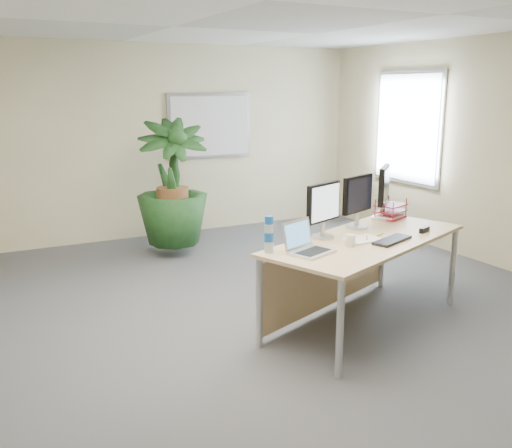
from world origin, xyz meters
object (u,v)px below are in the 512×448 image
monitor_right (358,198)px  laptop (306,245)px  monitor_left (324,207)px  desk (355,254)px  floor_plant (173,197)px

monitor_right → laptop: monitor_right is taller
monitor_left → laptop: (-0.37, -0.31, -0.22)m
desk → monitor_right: bearing=51.6°
monitor_right → laptop: bearing=-150.8°
floor_plant → monitor_right: (0.94, -2.54, 0.33)m
monitor_left → desk: bearing=-15.7°
desk → floor_plant: floor_plant is taller
floor_plant → desk: bearing=-75.1°
desk → floor_plant: 2.89m
floor_plant → monitor_right: bearing=-69.6°
floor_plant → monitor_left: (0.45, -2.71, 0.33)m
desk → monitor_left: monitor_left is taller
monitor_right → desk: bearing=-128.4°
desk → laptop: 0.74m
floor_plant → monitor_right: size_ratio=3.03×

